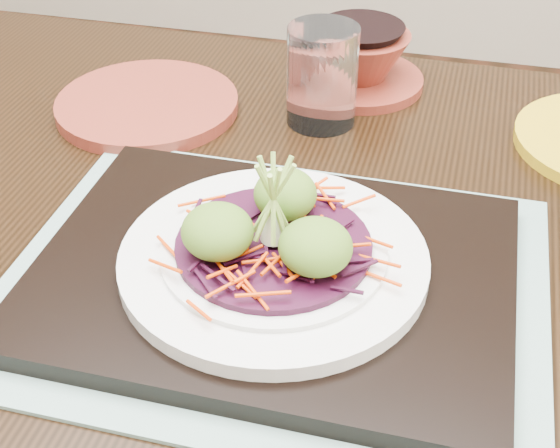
% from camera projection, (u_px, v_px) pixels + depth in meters
% --- Properties ---
extents(dining_table, '(1.20, 0.81, 0.74)m').
position_uv_depth(dining_table, '(275.00, 329.00, 0.71)').
color(dining_table, black).
rests_on(dining_table, ground).
extents(placemat, '(0.42, 0.33, 0.00)m').
position_uv_depth(placemat, '(274.00, 283.00, 0.61)').
color(placemat, '#88B0A8').
rests_on(placemat, dining_table).
extents(serving_tray, '(0.37, 0.27, 0.02)m').
position_uv_depth(serving_tray, '(274.00, 274.00, 0.61)').
color(serving_tray, black).
rests_on(serving_tray, placemat).
extents(white_plate, '(0.24, 0.24, 0.02)m').
position_uv_depth(white_plate, '(274.00, 258.00, 0.60)').
color(white_plate, silver).
rests_on(white_plate, serving_tray).
extents(cabbage_bed, '(0.15, 0.15, 0.01)m').
position_uv_depth(cabbage_bed, '(274.00, 245.00, 0.59)').
color(cabbage_bed, '#360A20').
rests_on(cabbage_bed, white_plate).
extents(carrot_julienne, '(0.18, 0.18, 0.01)m').
position_uv_depth(carrot_julienne, '(273.00, 238.00, 0.58)').
color(carrot_julienne, '#E13A03').
rests_on(carrot_julienne, cabbage_bed).
extents(guacamole_scoops, '(0.13, 0.11, 0.04)m').
position_uv_depth(guacamole_scoops, '(273.00, 224.00, 0.58)').
color(guacamole_scoops, '#517623').
rests_on(guacamole_scoops, cabbage_bed).
extents(scallion_garnish, '(0.05, 0.05, 0.08)m').
position_uv_depth(scallion_garnish, '(273.00, 203.00, 0.57)').
color(scallion_garnish, '#91BC4B').
rests_on(scallion_garnish, cabbage_bed).
extents(terracotta_side_plate, '(0.21, 0.21, 0.01)m').
position_uv_depth(terracotta_side_plate, '(147.00, 105.00, 0.84)').
color(terracotta_side_plate, maroon).
rests_on(terracotta_side_plate, dining_table).
extents(water_glass, '(0.08, 0.08, 0.10)m').
position_uv_depth(water_glass, '(322.00, 76.00, 0.79)').
color(water_glass, white).
rests_on(water_glass, dining_table).
extents(terracotta_bowl_set, '(0.19, 0.19, 0.06)m').
position_uv_depth(terracotta_bowl_set, '(359.00, 62.00, 0.87)').
color(terracotta_bowl_set, maroon).
rests_on(terracotta_bowl_set, dining_table).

